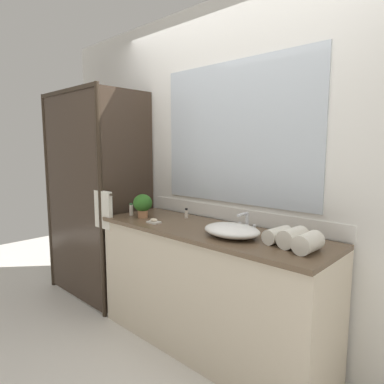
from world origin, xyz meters
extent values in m
plane|color=silver|center=(0.00, 0.00, 0.00)|extent=(8.00, 8.00, 0.00)
cube|color=silver|center=(0.00, 0.34, 1.30)|extent=(4.40, 0.05, 2.60)
cube|color=silver|center=(0.00, 0.32, 0.96)|extent=(1.80, 0.01, 0.11)
cube|color=silver|center=(0.00, 0.31, 1.58)|extent=(1.39, 0.01, 1.06)
cube|color=beige|center=(0.00, 0.01, 0.43)|extent=(1.80, 0.56, 0.87)
cube|color=brown|center=(0.00, 0.00, 0.89)|extent=(1.80, 0.58, 0.03)
cylinder|color=#2D2319|center=(-1.95, -0.27, 1.00)|extent=(0.04, 0.04, 2.00)
cylinder|color=#2D2319|center=(-0.95, -0.27, 1.00)|extent=(0.04, 0.04, 2.00)
cube|color=#2D2319|center=(-1.45, -0.27, 1.98)|extent=(1.00, 0.04, 0.04)
cube|color=#382B21|center=(-1.45, -0.27, 1.00)|extent=(0.96, 0.01, 1.96)
cube|color=#382B21|center=(-0.95, 0.02, 1.00)|extent=(0.01, 0.57, 1.96)
cylinder|color=#2D2319|center=(-0.93, -0.26, 1.09)|extent=(0.32, 0.02, 0.02)
cube|color=silver|center=(-0.93, -0.26, 0.95)|extent=(0.22, 0.04, 0.32)
ellipsoid|color=white|center=(0.25, -0.05, 0.94)|extent=(0.39, 0.29, 0.08)
cube|color=silver|center=(0.25, 0.12, 0.91)|extent=(0.17, 0.04, 0.02)
cylinder|color=silver|center=(0.25, 0.12, 0.97)|extent=(0.02, 0.02, 0.11)
cylinder|color=silver|center=(0.25, 0.07, 1.03)|extent=(0.02, 0.11, 0.02)
cylinder|color=silver|center=(0.19, 0.12, 0.94)|extent=(0.02, 0.02, 0.04)
cylinder|color=silver|center=(0.31, 0.12, 0.94)|extent=(0.02, 0.02, 0.04)
cylinder|color=#B77A51|center=(-0.64, -0.07, 0.93)|extent=(0.08, 0.08, 0.06)
ellipsoid|color=#2A5D1F|center=(-0.64, -0.07, 1.02)|extent=(0.16, 0.16, 0.14)
cube|color=silver|center=(-0.42, -0.14, 0.91)|extent=(0.10, 0.07, 0.01)
ellipsoid|color=beige|center=(-0.42, -0.14, 0.92)|extent=(0.07, 0.04, 0.02)
cylinder|color=silver|center=(-0.79, -0.08, 0.94)|extent=(0.03, 0.03, 0.09)
cylinder|color=#2D6638|center=(-0.79, -0.08, 1.00)|extent=(0.03, 0.03, 0.01)
cylinder|color=silver|center=(-0.36, 0.16, 0.93)|extent=(0.03, 0.03, 0.07)
cylinder|color=black|center=(-0.36, 0.16, 0.97)|extent=(0.02, 0.02, 0.02)
cylinder|color=silver|center=(0.76, -0.04, 0.96)|extent=(0.12, 0.19, 0.11)
cylinder|color=silver|center=(0.65, 0.01, 0.96)|extent=(0.13, 0.20, 0.11)
cylinder|color=silver|center=(0.54, 0.03, 0.95)|extent=(0.11, 0.21, 0.09)
camera|label=1|loc=(1.52, -1.79, 1.48)|focal=31.57mm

